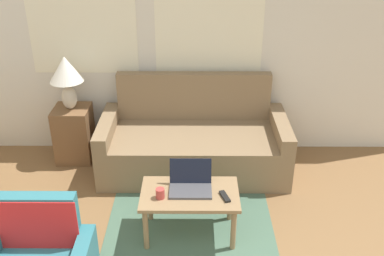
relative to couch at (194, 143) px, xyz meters
name	(u,v)px	position (x,y,z in m)	size (l,w,h in m)	color
wall_back	(154,34)	(-0.42, 0.45, 1.03)	(6.14, 0.06, 2.60)	silver
rug	(190,197)	(-0.03, -0.58, -0.27)	(1.44, 1.92, 0.01)	#476651
couch	(194,143)	(0.00, 0.00, 0.00)	(1.89, 0.87, 0.94)	#846B4C
side_table	(74,134)	(-1.28, 0.16, 0.03)	(0.37, 0.37, 0.60)	brown
table_lamp	(66,74)	(-1.28, 0.16, 0.71)	(0.34, 0.34, 0.56)	beige
coffee_table	(190,198)	(-0.03, -1.08, 0.09)	(0.80, 0.48, 0.42)	#8E704C
laptop	(190,183)	(-0.03, -1.03, 0.20)	(0.35, 0.27, 0.22)	#47474C
cup_navy	(160,193)	(-0.27, -1.15, 0.19)	(0.07, 0.07, 0.08)	#B23D38
tv_remote	(225,196)	(0.25, -1.15, 0.15)	(0.09, 0.16, 0.02)	black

